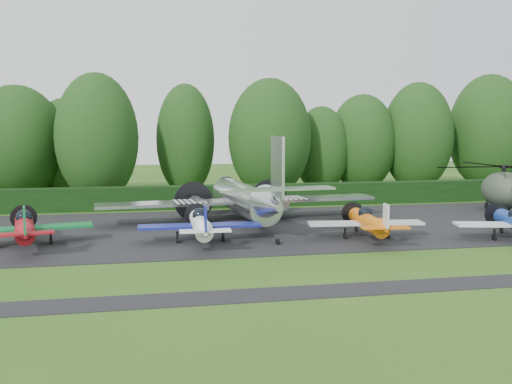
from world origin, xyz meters
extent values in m
plane|color=#285A19|center=(0.00, 0.00, 0.00)|extent=(160.00, 160.00, 0.00)
cube|color=black|center=(0.00, 10.00, 0.00)|extent=(70.00, 18.00, 0.01)
cube|color=black|center=(0.00, -6.00, 0.00)|extent=(70.00, 2.00, 0.00)
cube|color=black|center=(0.00, 21.00, 0.00)|extent=(90.00, 1.60, 2.00)
cylinder|color=silver|center=(0.22, 12.18, 1.85)|extent=(2.24, 11.70, 2.24)
cone|color=silver|center=(0.22, 18.73, 1.85)|extent=(2.24, 1.46, 2.24)
cone|color=silver|center=(0.22, 5.16, 2.34)|extent=(2.24, 2.93, 2.24)
sphere|color=black|center=(0.22, 17.80, 2.34)|extent=(1.46, 1.46, 1.46)
cube|color=silver|center=(0.22, 13.15, 1.56)|extent=(21.46, 2.34, 0.21)
cube|color=white|center=(-3.69, 13.15, 1.68)|extent=(2.54, 2.44, 0.05)
cube|color=white|center=(4.12, 13.15, 1.68)|extent=(2.54, 2.44, 0.05)
cylinder|color=silver|center=(-2.91, 13.74, 1.32)|extent=(1.07, 3.12, 1.07)
cylinder|color=silver|center=(3.34, 13.74, 1.32)|extent=(1.07, 3.12, 1.07)
cylinder|color=black|center=(-2.91, 15.93, 1.32)|extent=(3.12, 0.03, 3.12)
cylinder|color=black|center=(3.34, 15.93, 1.32)|extent=(3.12, 0.03, 3.12)
cube|color=silver|center=(0.22, 4.37, 3.41)|extent=(7.32, 1.37, 0.14)
cube|color=silver|center=(0.22, 4.08, 4.78)|extent=(0.18, 2.15, 3.71)
cylinder|color=black|center=(-2.91, 13.35, 0.24)|extent=(0.24, 0.88, 0.88)
cylinder|color=black|center=(3.34, 13.35, 0.24)|extent=(0.24, 0.88, 0.88)
cylinder|color=black|center=(0.22, 3.98, 0.18)|extent=(0.18, 0.43, 0.43)
cylinder|color=#A00E1A|center=(-14.08, 6.15, 1.24)|extent=(1.09, 6.22, 1.09)
sphere|color=black|center=(-14.08, 6.83, 1.75)|extent=(0.95, 0.95, 0.95)
cube|color=#106E34|center=(-14.08, 6.71, 1.07)|extent=(7.91, 1.47, 0.16)
cube|color=#A00E1A|center=(-14.08, 2.42, 1.53)|extent=(2.94, 0.79, 0.11)
cube|color=#106E34|center=(-14.08, 2.31, 2.26)|extent=(0.11, 0.90, 1.47)
cylinder|color=black|center=(-14.08, 10.16, 1.24)|extent=(1.70, 0.02, 1.70)
cylinder|color=black|center=(-15.55, 6.49, 0.20)|extent=(0.16, 0.50, 0.50)
cylinder|color=black|center=(-12.61, 6.49, 0.20)|extent=(0.16, 0.50, 0.50)
cylinder|color=black|center=(-14.08, 9.09, 0.18)|extent=(0.14, 0.45, 0.45)
cylinder|color=white|center=(-3.66, 5.29, 1.20)|extent=(1.05, 6.01, 1.05)
sphere|color=black|center=(-3.66, 5.95, 1.69)|extent=(0.92, 0.92, 0.92)
cube|color=navy|center=(-3.66, 5.84, 1.04)|extent=(7.65, 1.42, 0.15)
cube|color=white|center=(-3.66, 1.69, 1.47)|extent=(2.84, 0.76, 0.11)
cube|color=navy|center=(-3.66, 1.58, 2.18)|extent=(0.11, 0.87, 1.42)
cylinder|color=black|center=(-3.66, 9.17, 1.20)|extent=(1.64, 0.02, 1.64)
cylinder|color=black|center=(-5.08, 5.62, 0.20)|extent=(0.15, 0.48, 0.48)
cylinder|color=black|center=(-2.24, 5.62, 0.20)|extent=(0.15, 0.48, 0.48)
cylinder|color=black|center=(-3.66, 8.13, 0.17)|extent=(0.13, 0.44, 0.44)
cylinder|color=orange|center=(6.90, 4.43, 1.17)|extent=(1.02, 5.86, 1.02)
sphere|color=black|center=(6.90, 5.07, 1.65)|extent=(0.89, 0.89, 0.89)
cube|color=silver|center=(6.90, 4.97, 1.01)|extent=(7.45, 1.38, 0.15)
cube|color=orange|center=(6.90, 0.92, 1.44)|extent=(2.77, 0.75, 0.11)
cube|color=silver|center=(6.90, 0.81, 2.13)|extent=(0.11, 0.85, 1.38)
cylinder|color=black|center=(6.90, 8.21, 1.17)|extent=(1.60, 0.02, 1.60)
cylinder|color=black|center=(5.52, 4.75, 0.19)|extent=(0.15, 0.47, 0.47)
cylinder|color=black|center=(8.29, 4.75, 0.19)|extent=(0.15, 0.47, 0.47)
cylinder|color=black|center=(6.90, 7.20, 0.17)|extent=(0.13, 0.43, 0.43)
cylinder|color=black|center=(15.98, 5.83, 1.19)|extent=(1.62, 0.02, 1.62)
cylinder|color=black|center=(14.57, 2.32, 0.19)|extent=(0.15, 0.47, 0.47)
cylinder|color=black|center=(15.98, 4.81, 0.17)|extent=(0.13, 0.43, 0.43)
ellipsoid|color=#353F31|center=(23.04, 14.10, 1.84)|extent=(3.18, 5.83, 3.05)
cylinder|color=black|center=(23.04, 14.10, 3.37)|extent=(0.31, 0.31, 0.82)
cylinder|color=black|center=(23.04, 14.10, 3.83)|extent=(0.71, 0.71, 0.26)
cylinder|color=black|center=(23.04, 14.10, 3.83)|extent=(12.24, 12.24, 0.06)
cube|color=#353F31|center=(23.04, 13.29, 3.01)|extent=(0.92, 2.04, 0.71)
ellipsoid|color=black|center=(23.04, 15.74, 1.94)|extent=(1.94, 1.94, 1.74)
cylinder|color=black|center=(22.02, 14.92, 0.31)|extent=(0.18, 0.57, 0.57)
cylinder|color=black|center=(24.06, 14.92, 0.31)|extent=(0.18, 0.57, 0.57)
cylinder|color=#3F3326|center=(28.15, 20.45, 0.65)|extent=(0.13, 0.13, 1.29)
cylinder|color=black|center=(-11.38, 26.61, 2.01)|extent=(0.70, 0.70, 4.02)
ellipsoid|color=#1A3811|center=(-11.38, 26.61, 6.14)|extent=(7.77, 7.77, 12.28)
cylinder|color=black|center=(-15.02, 32.34, 1.66)|extent=(0.70, 0.70, 3.32)
ellipsoid|color=#1A3811|center=(-15.02, 32.34, 5.07)|extent=(6.55, 6.55, 10.14)
cylinder|color=black|center=(23.18, 30.32, 1.99)|extent=(0.70, 0.70, 3.98)
ellipsoid|color=#1A3811|center=(23.18, 30.32, 6.07)|extent=(7.87, 7.87, 12.15)
cylinder|color=black|center=(16.97, 31.14, 1.77)|extent=(0.70, 0.70, 3.53)
ellipsoid|color=#1A3811|center=(16.97, 31.14, 5.40)|extent=(7.54, 7.54, 10.80)
cylinder|color=black|center=(-2.75, 30.58, 1.91)|extent=(0.70, 0.70, 3.81)
ellipsoid|color=#1A3811|center=(-2.75, 30.58, 5.82)|extent=(6.06, 6.06, 11.65)
cylinder|color=black|center=(5.57, 27.61, 1.98)|extent=(0.70, 0.70, 3.96)
ellipsoid|color=#1A3811|center=(5.57, 27.61, 6.05)|extent=(8.46, 8.46, 12.10)
cylinder|color=black|center=(32.44, 31.01, 2.17)|extent=(0.70, 0.70, 4.33)
ellipsoid|color=#1A3811|center=(32.44, 31.01, 6.62)|extent=(9.01, 9.01, 13.24)
cylinder|color=black|center=(11.96, 30.46, 1.54)|extent=(0.70, 0.70, 3.08)
ellipsoid|color=#1A3811|center=(11.96, 30.46, 4.71)|extent=(6.02, 6.02, 9.42)
cylinder|color=black|center=(-19.30, 30.60, 1.85)|extent=(0.70, 0.70, 3.70)
ellipsoid|color=#1A3811|center=(-19.30, 30.60, 5.65)|extent=(9.20, 9.20, 11.31)
camera|label=1|loc=(-6.92, -29.33, 7.22)|focal=40.00mm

